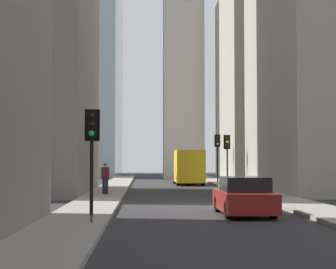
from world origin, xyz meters
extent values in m
plane|color=#302D30|center=(0.00, 0.00, 0.00)|extent=(135.00, 135.00, 0.00)
cube|color=gray|center=(0.00, 4.50, 0.07)|extent=(90.00, 2.20, 0.14)
cube|color=gray|center=(0.00, -4.50, 0.07)|extent=(90.00, 2.20, 0.14)
cube|color=#A8A091|center=(30.04, -10.60, 9.57)|extent=(13.15, 10.00, 19.14)
cube|color=#B7B2A5|center=(37.93, -2.10, 10.90)|extent=(4.42, 4.42, 21.79)
cube|color=yellow|center=(20.78, -1.40, 1.54)|extent=(4.60, 2.25, 2.60)
cube|color=#38383D|center=(23.98, -1.40, 1.19)|extent=(1.90, 2.25, 1.90)
cube|color=black|center=(23.98, -1.40, 1.79)|extent=(1.92, 2.09, 0.64)
cylinder|color=black|center=(23.98, -2.38, 0.44)|extent=(0.88, 0.28, 0.88)
cylinder|color=black|center=(23.98, -0.41, 0.44)|extent=(0.88, 0.28, 0.88)
cylinder|color=black|center=(19.38, -2.38, 0.44)|extent=(0.88, 0.28, 0.88)
cylinder|color=black|center=(19.38, -0.41, 0.44)|extent=(0.88, 0.28, 0.88)
cube|color=maroon|center=(-4.42, -1.40, 0.53)|extent=(4.30, 1.78, 0.70)
cube|color=black|center=(-4.62, -1.40, 1.15)|extent=(2.10, 1.58, 0.54)
cylinder|color=black|center=(-3.07, -2.18, 0.32)|extent=(0.64, 0.22, 0.64)
cylinder|color=black|center=(-3.07, -0.62, 0.32)|extent=(0.64, 0.22, 0.64)
cylinder|color=black|center=(-5.77, -2.18, 0.32)|extent=(0.64, 0.22, 0.64)
cylinder|color=black|center=(-5.77, -0.62, 0.32)|extent=(0.64, 0.22, 0.64)
cylinder|color=black|center=(-5.73, 4.07, 1.46)|extent=(0.12, 0.12, 2.64)
cube|color=black|center=(-5.73, 4.07, 3.23)|extent=(0.28, 0.32, 0.90)
cube|color=black|center=(-5.57, 4.07, 3.23)|extent=(0.03, 0.52, 1.10)
sphere|color=black|center=(-5.89, 4.07, 3.53)|extent=(0.20, 0.20, 0.20)
sphere|color=black|center=(-5.89, 4.07, 3.23)|extent=(0.20, 0.20, 0.20)
sphere|color=green|center=(-5.89, 4.07, 2.93)|extent=(0.20, 0.20, 0.20)
cylinder|color=black|center=(17.89, -4.11, 1.56)|extent=(0.12, 0.12, 2.84)
cube|color=black|center=(17.89, -4.11, 3.43)|extent=(0.28, 0.32, 0.90)
cube|color=black|center=(18.04, -4.11, 3.43)|extent=(0.03, 0.52, 1.10)
sphere|color=black|center=(17.73, -4.11, 3.73)|extent=(0.20, 0.20, 0.20)
sphere|color=orange|center=(17.73, -4.11, 3.43)|extent=(0.20, 0.20, 0.20)
sphere|color=black|center=(17.73, -4.11, 3.13)|extent=(0.20, 0.20, 0.20)
cylinder|color=black|center=(24.46, -4.22, 1.73)|extent=(0.12, 0.12, 3.18)
cube|color=black|center=(24.46, -4.22, 3.77)|extent=(0.28, 0.32, 0.90)
cube|color=black|center=(24.62, -4.22, 3.77)|extent=(0.03, 0.52, 1.10)
sphere|color=black|center=(24.30, -4.22, 4.07)|extent=(0.20, 0.20, 0.20)
sphere|color=black|center=(24.30, -4.22, 3.77)|extent=(0.20, 0.20, 0.20)
sphere|color=green|center=(24.30, -4.22, 3.47)|extent=(0.20, 0.20, 0.20)
cylinder|color=black|center=(6.37, 4.35, 0.59)|extent=(0.16, 0.16, 0.90)
cylinder|color=black|center=(6.37, 4.52, 0.59)|extent=(0.16, 0.16, 0.90)
cube|color=maroon|center=(6.37, 4.43, 1.34)|extent=(0.26, 0.44, 0.60)
sphere|color=#936B4C|center=(6.37, 4.43, 1.79)|extent=(0.22, 0.22, 0.22)
cylinder|color=brown|center=(-7.91, 3.86, 0.24)|extent=(0.07, 0.07, 0.20)
cylinder|color=brown|center=(-7.91, 3.86, 0.38)|extent=(0.03, 0.03, 0.07)
camera|label=1|loc=(-25.01, 2.26, 2.01)|focal=60.02mm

